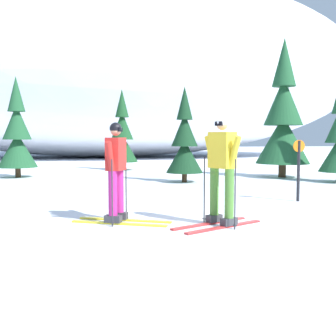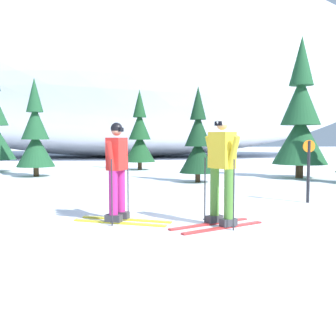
{
  "view_description": "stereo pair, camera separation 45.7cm",
  "coord_description": "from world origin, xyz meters",
  "px_view_note": "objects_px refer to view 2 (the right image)",
  "views": [
    {
      "loc": [
        -2.29,
        -7.25,
        1.45
      ],
      "look_at": [
        -1.02,
        -0.41,
        0.95
      ],
      "focal_mm": 44.33,
      "sensor_mm": 36.0,
      "label": 1
    },
    {
      "loc": [
        -1.84,
        -7.32,
        1.45
      ],
      "look_at": [
        -1.02,
        -0.41,
        0.95
      ],
      "focal_mm": 44.33,
      "sensor_mm": 36.0,
      "label": 2
    }
  ],
  "objects_px": {
    "trail_marker_post": "(308,167)",
    "pine_tree_center_right": "(198,142)",
    "skier_red_jacket": "(117,171)",
    "pine_tree_center_left": "(140,136)",
    "pine_tree_right": "(301,119)",
    "pine_tree_left": "(35,135)",
    "skier_yellow_jacket": "(221,168)"
  },
  "relations": [
    {
      "from": "skier_red_jacket",
      "to": "trail_marker_post",
      "type": "bearing_deg",
      "value": 21.26
    },
    {
      "from": "pine_tree_right",
      "to": "trail_marker_post",
      "type": "bearing_deg",
      "value": -112.55
    },
    {
      "from": "trail_marker_post",
      "to": "pine_tree_center_right",
      "type": "bearing_deg",
      "value": 110.08
    },
    {
      "from": "pine_tree_center_right",
      "to": "trail_marker_post",
      "type": "height_order",
      "value": "pine_tree_center_right"
    },
    {
      "from": "pine_tree_center_left",
      "to": "pine_tree_center_right",
      "type": "distance_m",
      "value": 5.86
    },
    {
      "from": "skier_red_jacket",
      "to": "pine_tree_right",
      "type": "xyz_separation_m",
      "value": [
        6.55,
        7.19,
        1.25
      ]
    },
    {
      "from": "skier_yellow_jacket",
      "to": "pine_tree_left",
      "type": "height_order",
      "value": "pine_tree_left"
    },
    {
      "from": "trail_marker_post",
      "to": "pine_tree_right",
      "type": "bearing_deg",
      "value": 67.45
    },
    {
      "from": "skier_red_jacket",
      "to": "pine_tree_center_left",
      "type": "height_order",
      "value": "pine_tree_center_left"
    },
    {
      "from": "skier_red_jacket",
      "to": "pine_tree_center_left",
      "type": "bearing_deg",
      "value": 85.28
    },
    {
      "from": "skier_red_jacket",
      "to": "trail_marker_post",
      "type": "relative_size",
      "value": 1.22
    },
    {
      "from": "skier_red_jacket",
      "to": "pine_tree_center_right",
      "type": "xyz_separation_m",
      "value": [
        2.6,
        6.18,
        0.42
      ]
    },
    {
      "from": "trail_marker_post",
      "to": "pine_tree_center_left",
      "type": "bearing_deg",
      "value": 107.88
    },
    {
      "from": "trail_marker_post",
      "to": "pine_tree_left",
      "type": "bearing_deg",
      "value": 135.21
    },
    {
      "from": "pine_tree_center_left",
      "to": "skier_red_jacket",
      "type": "bearing_deg",
      "value": -94.72
    },
    {
      "from": "pine_tree_left",
      "to": "pine_tree_center_right",
      "type": "bearing_deg",
      "value": -25.95
    },
    {
      "from": "pine_tree_right",
      "to": "trail_marker_post",
      "type": "relative_size",
      "value": 3.62
    },
    {
      "from": "pine_tree_center_right",
      "to": "pine_tree_right",
      "type": "distance_m",
      "value": 4.16
    },
    {
      "from": "pine_tree_left",
      "to": "skier_yellow_jacket",
      "type": "bearing_deg",
      "value": -63.25
    },
    {
      "from": "pine_tree_right",
      "to": "pine_tree_center_right",
      "type": "bearing_deg",
      "value": -165.7
    },
    {
      "from": "skier_yellow_jacket",
      "to": "pine_tree_right",
      "type": "distance_m",
      "value": 9.21
    },
    {
      "from": "skier_yellow_jacket",
      "to": "pine_tree_right",
      "type": "xyz_separation_m",
      "value": [
        4.85,
        7.74,
        1.17
      ]
    },
    {
      "from": "pine_tree_center_left",
      "to": "trail_marker_post",
      "type": "bearing_deg",
      "value": -72.12
    },
    {
      "from": "skier_yellow_jacket",
      "to": "pine_tree_center_right",
      "type": "relative_size",
      "value": 0.58
    },
    {
      "from": "pine_tree_left",
      "to": "pine_tree_center_left",
      "type": "height_order",
      "value": "pine_tree_left"
    },
    {
      "from": "pine_tree_center_left",
      "to": "skier_yellow_jacket",
      "type": "bearing_deg",
      "value": -86.66
    },
    {
      "from": "pine_tree_center_left",
      "to": "trail_marker_post",
      "type": "height_order",
      "value": "pine_tree_center_left"
    },
    {
      "from": "skier_yellow_jacket",
      "to": "pine_tree_center_left",
      "type": "xyz_separation_m",
      "value": [
        -0.72,
        12.37,
        0.57
      ]
    },
    {
      "from": "pine_tree_center_right",
      "to": "trail_marker_post",
      "type": "bearing_deg",
      "value": -69.92
    },
    {
      "from": "skier_red_jacket",
      "to": "pine_tree_center_left",
      "type": "xyz_separation_m",
      "value": [
        0.97,
        11.81,
        0.64
      ]
    },
    {
      "from": "pine_tree_right",
      "to": "pine_tree_center_left",
      "type": "bearing_deg",
      "value": 140.33
    },
    {
      "from": "pine_tree_right",
      "to": "pine_tree_left",
      "type": "bearing_deg",
      "value": 169.64
    }
  ]
}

